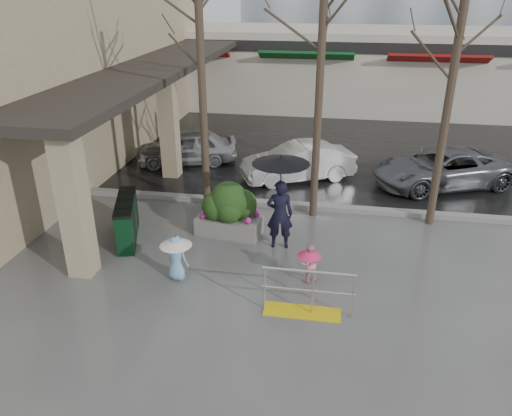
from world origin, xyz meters
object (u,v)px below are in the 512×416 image
(planter, at_px, (229,209))
(car_c, at_px, (442,168))
(tree_west, at_px, (200,31))
(woman, at_px, (280,193))
(tree_mideast, at_px, (458,45))
(child_blue, at_px, (176,253))
(news_boxes, at_px, (127,220))
(car_b, at_px, (298,162))
(child_pink, at_px, (309,260))
(car_a, at_px, (187,147))
(handrail, at_px, (306,297))
(tree_midwest, at_px, (323,26))

(planter, bearing_deg, car_c, 36.24)
(tree_west, relative_size, woman, 2.73)
(tree_mideast, xyz_separation_m, child_blue, (-6.15, -3.98, -4.18))
(news_boxes, relative_size, car_b, 0.53)
(child_blue, distance_m, car_c, 9.79)
(child_pink, bearing_deg, car_a, -82.73)
(tree_mideast, height_order, woman, tree_mideast)
(car_b, bearing_deg, planter, -43.66)
(news_boxes, distance_m, car_b, 6.49)
(child_pink, height_order, planter, planter)
(handrail, height_order, woman, woman)
(tree_mideast, relative_size, car_c, 1.43)
(child_pink, xyz_separation_m, news_boxes, (-4.88, 1.26, 0.02))
(handrail, xyz_separation_m, planter, (-2.31, 3.23, 0.34))
(tree_mideast, distance_m, child_pink, 6.44)
(tree_midwest, bearing_deg, tree_west, -180.00)
(handrail, relative_size, car_b, 0.50)
(handrail, relative_size, child_blue, 1.74)
(planter, height_order, car_a, planter)
(news_boxes, xyz_separation_m, car_c, (8.79, 5.30, 0.07))
(handrail, bearing_deg, tree_midwest, 91.91)
(car_c, bearing_deg, news_boxes, -81.09)
(child_pink, bearing_deg, car_b, -109.98)
(tree_west, height_order, car_a, tree_west)
(tree_west, xyz_separation_m, woman, (2.47, -2.08, -3.58))
(tree_west, relative_size, tree_mideast, 1.05)
(news_boxes, relative_size, car_a, 0.55)
(tree_midwest, bearing_deg, news_boxes, -153.93)
(handrail, relative_size, child_pink, 2.05)
(child_pink, bearing_deg, child_blue, -19.89)
(car_b, bearing_deg, child_pink, -17.72)
(tree_west, height_order, child_pink, tree_west)
(news_boxes, distance_m, car_a, 6.06)
(tree_west, relative_size, tree_midwest, 0.97)
(car_b, relative_size, car_c, 0.84)
(tree_midwest, xyz_separation_m, child_blue, (-2.85, -3.98, -4.55))
(tree_midwest, relative_size, car_b, 1.83)
(car_a, xyz_separation_m, car_b, (4.25, -0.97, 0.00))
(car_b, bearing_deg, news_boxes, -63.69)
(woman, bearing_deg, tree_mideast, -160.61)
(car_a, xyz_separation_m, car_c, (9.01, -0.76, 0.00))
(child_pink, height_order, car_b, car_b)
(handrail, xyz_separation_m, tree_mideast, (3.14, 4.80, 4.48))
(child_blue, height_order, car_b, car_b)
(tree_west, bearing_deg, car_b, 48.10)
(tree_west, distance_m, woman, 4.82)
(tree_midwest, bearing_deg, child_pink, -87.91)
(tree_west, distance_m, child_pink, 6.68)
(handrail, distance_m, car_c, 8.69)
(child_pink, relative_size, child_blue, 0.85)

